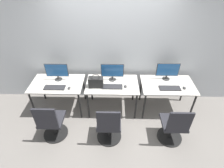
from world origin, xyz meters
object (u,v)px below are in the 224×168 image
Objects in this scene: keyboard_left at (55,88)px; mouse_left at (69,88)px; monitor_center at (112,71)px; handbag at (96,82)px; mouse_center at (125,86)px; monitor_right at (168,71)px; office_chair_right at (174,127)px; keyboard_center at (112,87)px; office_chair_left at (52,124)px; office_chair_center at (109,127)px; monitor_left at (57,71)px; keyboard_right at (170,88)px; mouse_right at (184,88)px.

keyboard_left is 4.81× the size of mouse_left.
monitor_center reaches higher than handbag.
handbag is at bearing 4.29° from keyboard_left.
mouse_center is 0.18× the size of monitor_right.
office_chair_right is at bearing -16.47° from keyboard_left.
keyboard_left is at bearing -171.02° from monitor_right.
monitor_center is at bearing 90.00° from keyboard_center.
office_chair_left is 2.28m from office_chair_right.
mouse_center is 0.10× the size of office_chair_center.
keyboard_center is (1.19, -0.26, -0.20)m from monitor_left.
office_chair_left is (0.06, -0.65, -0.36)m from keyboard_left.
keyboard_right is at bearing 30.48° from office_chair_center.
office_chair_center is 1.00× the size of office_chair_right.
mouse_right is at bearing -0.92° from handbag.
keyboard_center is (0.00, -0.27, -0.20)m from monitor_center.
mouse_right is (0.30, 0.01, 0.01)m from keyboard_right.
monitor_left is at bearing 170.40° from mouse_center.
mouse_right is at bearing -5.82° from monitor_left.
handbag is at bearing -15.92° from monitor_left.
monitor_right is (1.19, 0.05, 0.00)m from monitor_center.
mouse_right is (1.53, 0.73, 0.36)m from office_chair_center.
keyboard_center is 1.44× the size of handbag.
monitor_center is 1.63m from office_chair_right.
handbag is (0.55, 0.08, 0.10)m from mouse_left.
monitor_left is at bearing 164.08° from handbag.
mouse_left is at bearing -178.84° from keyboard_right.
mouse_right reaches higher than keyboard_right.
keyboard_center is 0.35m from handbag.
office_chair_left and office_chair_right have the same top height.
mouse_left is 0.18× the size of monitor_center.
monitor_right reaches higher than office_chair_center.
mouse_right is 0.30× the size of handbag.
monitor_center is 1.62× the size of handbag.
keyboard_right is (2.37, 0.02, 0.00)m from keyboard_left.
keyboard_center is 1.00× the size of keyboard_right.
monitor_right is at bearing 41.12° from office_chair_center.
office_chair_right is (2.03, -0.67, -0.36)m from mouse_left.
keyboard_center is 1.25m from monitor_right.
office_chair_center is at bearing -69.24° from handbag.
office_chair_left is (-0.24, -0.63, -0.36)m from mouse_left.
keyboard_left is at bearing 163.53° from office_chair_right.
monitor_center is at bearing 40.84° from office_chair_left.
monitor_right reaches higher than mouse_right.
office_chair_left is at bearing -111.04° from mouse_left.
mouse_left is (0.30, -0.02, 0.01)m from keyboard_left.
keyboard_center is 0.28m from mouse_center.
office_chair_left is 1.59m from monitor_center.
keyboard_center is 0.83m from office_chair_center.
keyboard_right is 0.30m from mouse_right.
mouse_center is (1.16, 0.08, 0.00)m from mouse_left.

